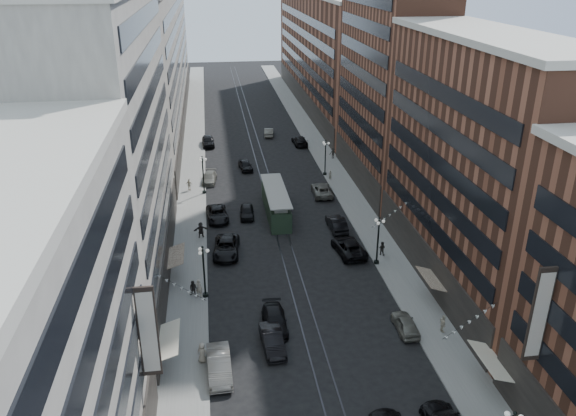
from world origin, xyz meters
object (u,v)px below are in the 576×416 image
pedestrian_4 (443,324)px  car_11 (322,190)px  car_7 (217,214)px  car_10 (337,224)px  car_5 (272,340)px  car_9 (208,141)px  lamppost_sw_far (204,270)px  lamppost_se_far (378,239)px  car_13 (245,165)px  lamppost_sw_mid (203,173)px  streetcar (276,203)px  pedestrian_7 (382,248)px  car_4 (405,324)px  pedestrian_extra_0 (199,288)px  pedestrian_1 (202,352)px  car_extra_2 (275,320)px  pedestrian_5 (201,230)px  car_14 (269,132)px  pedestrian_8 (330,175)px  car_2 (226,247)px  lamppost_se_mid (325,156)px  car_extra_0 (247,211)px  car_1 (219,365)px  car_extra_1 (349,247)px  pedestrian_2 (193,288)px  pedestrian_9 (333,153)px  car_12 (300,141)px  car_8 (209,178)px  pedestrian_6 (189,185)px

pedestrian_4 → car_11: bearing=5.6°
car_7 → car_10: 15.24m
car_10 → car_5: bearing=62.6°
car_9 → lamppost_sw_far: bearing=-93.4°
lamppost_se_far → car_13: (-11.89, 32.27, -2.34)m
car_9 → lamppost_sw_mid: bearing=-94.5°
car_5 → streetcar: bearing=78.6°
pedestrian_4 → pedestrian_7: 14.62m
car_4 → pedestrian_extra_0: bearing=-22.9°
pedestrian_1 → car_10: size_ratio=0.35×
pedestrian_7 → car_extra_2: size_ratio=0.31×
streetcar → pedestrian_5: streetcar is taller
car_10 → car_14: 41.59m
streetcar → car_4: streetcar is taller
lamppost_sw_far → pedestrian_7: (19.52, 5.81, -2.14)m
pedestrian_8 → pedestrian_extra_0: pedestrian_extra_0 is taller
car_2 → car_9: (-1.60, 41.15, 0.06)m
lamppost_se_mid → car_7: bearing=-140.3°
lamppost_se_mid → car_extra_2: size_ratio=1.08×
car_13 → pedestrian_extra_0: (-7.11, -36.18, 0.34)m
car_9 → car_extra_0: size_ratio=1.20×
car_5 → car_7: (-3.94, 26.85, -0.03)m
car_1 → lamppost_se_mid: bearing=66.2°
pedestrian_4 → pedestrian_5: (-21.08, 21.84, 0.10)m
pedestrian_4 → car_extra_1: size_ratio=0.29×
car_10 → pedestrian_2: bearing=34.9°
pedestrian_2 → car_10: size_ratio=0.32×
car_14 → car_extra_1: size_ratio=0.77×
pedestrian_4 → pedestrian_extra_0: pedestrian_extra_0 is taller
pedestrian_1 → pedestrian_9: pedestrian_9 is taller
car_10 → car_14: (-3.80, 41.42, -0.08)m
car_13 → car_extra_0: 17.88m
car_9 → pedestrian_extra_0: pedestrian_extra_0 is taller
car_1 → car_11: bearing=64.7°
car_11 → pedestrian_extra_0: pedestrian_extra_0 is taller
car_5 → car_10: 24.13m
car_4 → car_extra_2: 11.64m
lamppost_sw_far → car_extra_1: (16.00, 6.89, -2.27)m
streetcar → pedestrian_2: (-10.35, -18.47, -0.59)m
car_2 → car_14: car_2 is taller
car_5 → car_extra_0: bearing=86.4°
car_13 → pedestrian_2: bearing=-109.7°
car_7 → car_11: (14.78, 6.23, 0.03)m
pedestrian_2 → car_12: pedestrian_2 is taller
car_9 → car_14: bearing=19.6°
lamppost_sw_far → lamppost_se_far: size_ratio=1.00×
car_8 → pedestrian_6: size_ratio=2.83×
car_1 → pedestrian_7: pedestrian_7 is taller
streetcar → pedestrian_6: bearing=139.5°
lamppost_se_far → car_10: (-2.40, 9.01, -2.26)m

